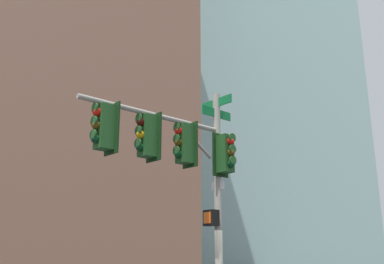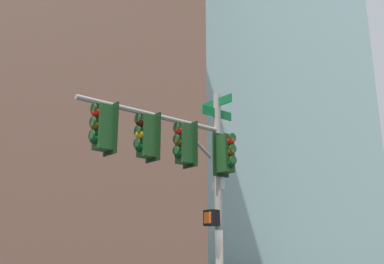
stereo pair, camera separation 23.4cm
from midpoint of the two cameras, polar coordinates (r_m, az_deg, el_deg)
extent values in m
cylinder|color=#9E998C|center=(11.54, 4.06, -9.67)|extent=(0.20, 0.20, 6.19)
cylinder|color=#9E998C|center=(10.64, -4.18, 2.14)|extent=(3.99, 1.33, 0.12)
cylinder|color=#9E998C|center=(11.31, 1.20, -1.33)|extent=(1.02, 0.38, 0.75)
cube|color=#0F6B33|center=(12.15, 3.81, 3.81)|extent=(0.36, 1.10, 0.24)
cube|color=#0F6B33|center=(12.06, 3.83, 2.46)|extent=(1.04, 0.34, 0.24)
cube|color=white|center=(11.60, 4.01, -6.92)|extent=(0.16, 0.44, 0.24)
cube|color=#1E4C1E|center=(11.03, -0.38, -1.56)|extent=(0.42, 0.42, 1.00)
cube|color=black|center=(11.15, 0.37, -1.71)|extent=(0.20, 0.53, 1.16)
sphere|color=red|center=(10.98, -1.20, 0.13)|extent=(0.20, 0.20, 0.20)
cylinder|color=#1E4C1E|center=(10.97, -1.46, 0.64)|extent=(0.11, 0.23, 0.23)
sphere|color=#4C330A|center=(10.90, -1.21, -1.39)|extent=(0.20, 0.20, 0.20)
cylinder|color=#1E4C1E|center=(10.89, -1.47, -0.88)|extent=(0.11, 0.23, 0.23)
sphere|color=#0A3819|center=(10.84, -1.22, -2.93)|extent=(0.20, 0.20, 0.20)
cylinder|color=#1E4C1E|center=(10.82, -1.48, -2.42)|extent=(0.11, 0.23, 0.23)
cube|color=#1E4C1E|center=(10.36, -5.27, -0.57)|extent=(0.42, 0.42, 1.00)
cube|color=black|center=(10.46, -4.42, -0.74)|extent=(0.20, 0.53, 1.16)
sphere|color=#470A07|center=(10.33, -6.16, 1.23)|extent=(0.20, 0.20, 0.20)
cylinder|color=#1E4C1E|center=(10.32, -6.44, 1.77)|extent=(0.11, 0.23, 0.23)
sphere|color=#F29E0C|center=(10.24, -6.21, -0.38)|extent=(0.20, 0.20, 0.20)
cylinder|color=#1E4C1E|center=(10.23, -6.49, 0.17)|extent=(0.11, 0.23, 0.23)
sphere|color=#0A3819|center=(10.17, -6.26, -2.01)|extent=(0.20, 0.20, 0.20)
cylinder|color=#1E4C1E|center=(10.16, -6.54, -1.46)|extent=(0.11, 0.23, 0.23)
cube|color=#1E4C1E|center=(9.77, -10.79, 0.55)|extent=(0.42, 0.42, 1.00)
cube|color=black|center=(9.86, -9.83, 0.35)|extent=(0.20, 0.53, 1.16)
sphere|color=red|center=(9.76, -11.75, 2.45)|extent=(0.20, 0.20, 0.20)
cylinder|color=#1E4C1E|center=(9.76, -12.05, 3.03)|extent=(0.11, 0.23, 0.23)
sphere|color=#4C330A|center=(9.68, -11.84, 0.76)|extent=(0.20, 0.20, 0.20)
cylinder|color=#1E4C1E|center=(9.67, -12.15, 1.34)|extent=(0.11, 0.23, 0.23)
sphere|color=#0A3819|center=(9.60, -11.94, -0.96)|extent=(0.20, 0.20, 0.20)
cylinder|color=#1E4C1E|center=(9.59, -12.25, -0.37)|extent=(0.11, 0.23, 0.23)
cube|color=#1E4C1E|center=(11.54, 4.97, -2.84)|extent=(0.42, 0.42, 1.00)
cube|color=black|center=(11.67, 4.31, -2.99)|extent=(0.53, 0.20, 1.16)
sphere|color=red|center=(11.47, 5.66, -1.20)|extent=(0.20, 0.20, 0.20)
cylinder|color=#1E4C1E|center=(11.45, 5.88, -0.70)|extent=(0.23, 0.11, 0.23)
sphere|color=#4C330A|center=(11.40, 5.70, -2.66)|extent=(0.20, 0.20, 0.20)
cylinder|color=#1E4C1E|center=(11.37, 5.92, -2.16)|extent=(0.23, 0.11, 0.23)
sphere|color=#0A3819|center=(11.34, 5.74, -4.14)|extent=(0.20, 0.20, 0.20)
cylinder|color=#1E4C1E|center=(11.31, 5.97, -3.64)|extent=(0.23, 0.11, 0.23)
cube|color=black|center=(11.34, 3.16, -11.10)|extent=(0.35, 0.42, 0.40)
cube|color=#EA5914|center=(11.24, 2.64, -11.07)|extent=(0.09, 0.25, 0.28)
cube|color=#845B47|center=(41.37, -21.45, 13.59)|extent=(26.48, 18.89, 42.54)
cube|color=#9EC6C1|center=(72.57, 5.56, 14.12)|extent=(26.09, 29.34, 75.27)
camera|label=1|loc=(0.12, -89.41, -0.16)|focal=40.99mm
camera|label=2|loc=(0.12, 90.59, 0.16)|focal=40.99mm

